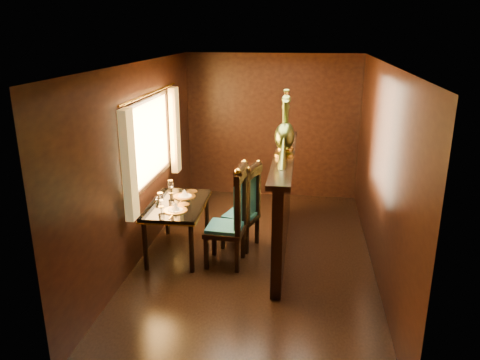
{
  "coord_description": "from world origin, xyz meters",
  "views": [
    {
      "loc": [
        0.57,
        -5.56,
        2.89
      ],
      "look_at": [
        -0.24,
        0.15,
        1.01
      ],
      "focal_mm": 35.0,
      "sensor_mm": 36.0,
      "label": 1
    }
  ],
  "objects": [
    {
      "name": "ground",
      "position": [
        0.0,
        0.0,
        0.0
      ],
      "size": [
        5.0,
        5.0,
        0.0
      ],
      "primitive_type": "plane",
      "color": "black",
      "rests_on": "ground"
    },
    {
      "name": "room_shell",
      "position": [
        -0.09,
        0.02,
        1.58
      ],
      "size": [
        3.04,
        5.04,
        2.52
      ],
      "color": "black",
      "rests_on": "ground"
    },
    {
      "name": "partition",
      "position": [
        0.32,
        0.3,
        0.71
      ],
      "size": [
        0.26,
        2.7,
        1.36
      ],
      "color": "black",
      "rests_on": "ground"
    },
    {
      "name": "dining_table",
      "position": [
        -1.05,
        0.01,
        0.64
      ],
      "size": [
        0.76,
        1.22,
        0.9
      ],
      "rotation": [
        0.0,
        0.0,
        0.03
      ],
      "color": "black",
      "rests_on": "ground"
    },
    {
      "name": "chair_left",
      "position": [
        -0.25,
        -0.23,
        0.7
      ],
      "size": [
        0.51,
        0.54,
        1.35
      ],
      "rotation": [
        0.0,
        0.0,
        -0.06
      ],
      "color": "black",
      "rests_on": "ground"
    },
    {
      "name": "chair_right",
      "position": [
        -0.15,
        0.27,
        0.64
      ],
      "size": [
        0.55,
        0.57,
        1.22
      ],
      "rotation": [
        0.0,
        0.0,
        -0.3
      ],
      "color": "black",
      "rests_on": "ground"
    },
    {
      "name": "peacock_left",
      "position": [
        0.33,
        0.12,
        1.77
      ],
      "size": [
        0.26,
        0.68,
        0.81
      ],
      "primitive_type": null,
      "color": "#194D2E",
      "rests_on": "partition"
    },
    {
      "name": "peacock_right",
      "position": [
        0.33,
        0.46,
        1.71
      ],
      "size": [
        0.22,
        0.59,
        0.71
      ],
      "primitive_type": null,
      "color": "#194D2E",
      "rests_on": "partition"
    }
  ]
}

